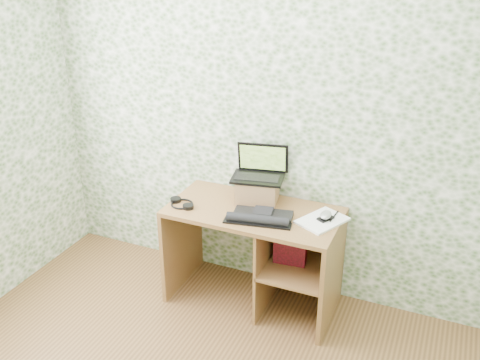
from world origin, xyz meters
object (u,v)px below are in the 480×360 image
at_px(riser, 257,190).
at_px(laptop, 260,170).
at_px(keyboard, 261,217).
at_px(notepad, 322,220).
at_px(desk, 265,244).

xyz_separation_m(riser, laptop, (-0.00, 0.04, 0.14)).
relative_size(laptop, keyboard, 0.87).
bearing_deg(riser, notepad, -12.62).
bearing_deg(notepad, laptop, -170.80).
height_order(riser, notepad, riser).
relative_size(keyboard, notepad, 1.42).
bearing_deg(desk, riser, 133.06).
bearing_deg(desk, laptop, 124.99).
distance_m(desk, notepad, 0.49).
relative_size(laptop, notepad, 1.24).
bearing_deg(notepad, keyboard, -134.34).
distance_m(riser, keyboard, 0.29).
bearing_deg(notepad, riser, -166.73).
bearing_deg(riser, desk, -46.94).
xyz_separation_m(keyboard, notepad, (0.39, 0.14, -0.01)).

